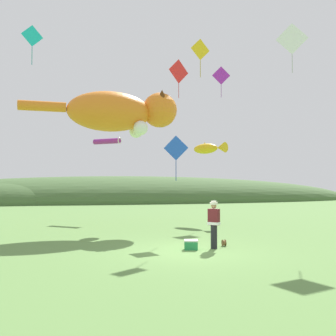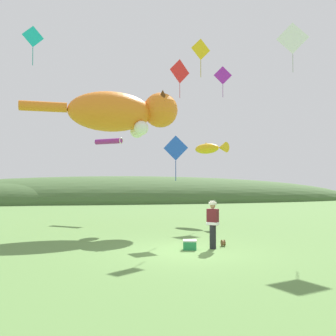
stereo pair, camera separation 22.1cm
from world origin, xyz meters
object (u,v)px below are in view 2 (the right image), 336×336
kite_tube_streamer (109,141)px  kite_diamond_white (293,38)px  kite_diamond_blue (176,148)px  festival_attendant (213,223)px  kite_diamond_violet (223,76)px  kite_giant_cat (121,112)px  kite_spool (223,243)px  kite_fish_windsock (210,148)px  picnic_cooler (190,245)px  kite_diamond_gold (201,50)px  kite_diamond_teal (33,37)px  kite_diamond_red (180,72)px

kite_tube_streamer → kite_diamond_white: 13.27m
kite_diamond_blue → kite_diamond_white: bearing=1.0°
festival_attendant → kite_diamond_white: (4.90, 2.89, 8.39)m
kite_diamond_violet → kite_diamond_blue: kite_diamond_violet is taller
festival_attendant → kite_tube_streamer: (-3.54, 12.26, 4.25)m
kite_giant_cat → kite_diamond_blue: kite_giant_cat is taller
festival_attendant → kite_spool: 1.09m
kite_fish_windsock → festival_attendant: bearing=-106.3°
festival_attendant → kite_diamond_violet: kite_diamond_violet is taller
picnic_cooler → kite_diamond_violet: 15.86m
kite_tube_streamer → kite_diamond_blue: (2.71, -9.47, -1.25)m
kite_tube_streamer → kite_diamond_blue: kite_tube_streamer is taller
kite_spool → picnic_cooler: picnic_cooler is taller
picnic_cooler → kite_diamond_white: size_ratio=0.23×
festival_attendant → kite_spool: festival_attendant is taller
kite_spool → kite_tube_streamer: (-4.09, 11.81, 5.08)m
kite_diamond_white → kite_diamond_gold: bearing=151.3°
festival_attendant → kite_diamond_teal: bearing=142.9°
picnic_cooler → kite_diamond_violet: (5.18, 11.42, 9.71)m
kite_giant_cat → kite_diamond_red: (3.65, 1.81, 2.97)m
kite_diamond_violet → kite_diamond_teal: bearing=-153.7°
kite_spool → picnic_cooler: bearing=-162.0°
kite_giant_cat → kite_diamond_blue: bearing=-62.5°
kite_diamond_violet → kite_diamond_blue: 11.65m
kite_spool → kite_diamond_white: size_ratio=0.10×
kite_diamond_gold → kite_tube_streamer: bearing=121.9°
picnic_cooler → kite_diamond_blue: bearing=88.9°
kite_diamond_white → kite_giant_cat: bearing=152.7°
kite_fish_windsock → kite_tube_streamer: 6.95m
kite_diamond_white → kite_diamond_gold: kite_diamond_white is taller
kite_diamond_violet → kite_diamond_white: (0.61, -8.52, -0.55)m
kite_spool → kite_diamond_gold: bearing=85.0°
festival_attendant → picnic_cooler: (-0.89, -0.02, -0.77)m
kite_giant_cat → kite_diamond_gold: bearing=-25.8°
kite_diamond_white → kite_diamond_teal: bearing=167.5°
kite_giant_cat → kite_diamond_blue: (2.17, -4.18, -2.29)m
kite_diamond_teal → kite_diamond_gold: size_ratio=0.97×
kite_spool → kite_fish_windsock: 10.15m
picnic_cooler → kite_diamond_blue: (0.05, 2.81, 3.78)m
kite_diamond_white → festival_attendant: bearing=-149.5°
kite_diamond_red → festival_attendant: bearing=-94.2°
festival_attendant → kite_diamond_teal: kite_diamond_teal is taller
kite_diamond_red → kite_diamond_gold: kite_diamond_red is taller
kite_fish_windsock → kite_diamond_violet: size_ratio=1.08×
festival_attendant → kite_diamond_violet: size_ratio=0.81×
kite_giant_cat → kite_tube_streamer: (-0.53, 5.29, -1.04)m
kite_diamond_violet → kite_diamond_blue: (-5.13, -8.61, -5.93)m
kite_diamond_white → kite_diamond_red: bearing=125.8°
kite_fish_windsock → kite_diamond_violet: kite_diamond_violet is taller
kite_giant_cat → kite_diamond_violet: kite_diamond_violet is taller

